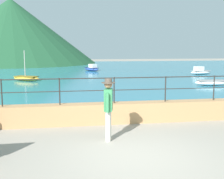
{
  "coord_description": "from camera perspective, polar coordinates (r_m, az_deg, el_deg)",
  "views": [
    {
      "loc": [
        -1.62,
        -6.36,
        2.58
      ],
      "look_at": [
        0.01,
        3.7,
        1.1
      ],
      "focal_mm": 45.92,
      "sensor_mm": 36.0,
      "label": 1
    }
  ],
  "objects": [
    {
      "name": "ground_plane",
      "position": [
        7.06,
        4.86,
        -13.22
      ],
      "size": [
        120.0,
        120.0,
        0.0
      ],
      "primitive_type": "plane",
      "color": "gray"
    },
    {
      "name": "promenade_wall",
      "position": [
        9.95,
        0.41,
        -4.69
      ],
      "size": [
        20.0,
        0.56,
        0.7
      ],
      "primitive_type": "cube",
      "color": "tan",
      "rests_on": "ground"
    },
    {
      "name": "railing",
      "position": [
        9.78,
        0.42,
        0.88
      ],
      "size": [
        18.44,
        0.04,
        0.9
      ],
      "color": "#282623",
      "rests_on": "promenade_wall"
    },
    {
      "name": "lake_water",
      "position": [
        32.35,
        -6.3,
        3.69
      ],
      "size": [
        64.0,
        44.32,
        0.06
      ],
      "primitive_type": "cube",
      "color": "teal",
      "rests_on": "ground"
    },
    {
      "name": "hill_main",
      "position": [
        51.12,
        -19.38,
        10.88
      ],
      "size": [
        27.86,
        27.86,
        10.66
      ],
      "primitive_type": "cone",
      "color": "#1E4C2D",
      "rests_on": "ground"
    },
    {
      "name": "hill_secondary",
      "position": [
        48.48,
        -19.9,
        7.9
      ],
      "size": [
        19.7,
        19.7,
        5.38
      ],
      "primitive_type": "cone",
      "color": "#33663D",
      "rests_on": "ground"
    },
    {
      "name": "person_walking",
      "position": [
        7.95,
        -0.74,
        -3.37
      ],
      "size": [
        0.38,
        0.56,
        1.75
      ],
      "color": "beige",
      "rests_on": "ground"
    },
    {
      "name": "boat_0",
      "position": [
        32.13,
        -4.04,
        4.22
      ],
      "size": [
        1.87,
        2.45,
        0.76
      ],
      "color": "#2D4C9E",
      "rests_on": "lake_water"
    },
    {
      "name": "boat_2",
      "position": [
        20.61,
        19.2,
        1.32
      ],
      "size": [
        2.39,
        1.15,
        0.36
      ],
      "color": "white",
      "rests_on": "lake_water"
    },
    {
      "name": "boat_3",
      "position": [
        23.24,
        -16.68,
        2.19
      ],
      "size": [
        2.43,
        1.96,
        2.35
      ],
      "color": "gold",
      "rests_on": "lake_water"
    },
    {
      "name": "boat_4",
      "position": [
        29.07,
        17.19,
        3.44
      ],
      "size": [
        2.46,
        1.48,
        0.76
      ],
      "color": "white",
      "rests_on": "lake_water"
    }
  ]
}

